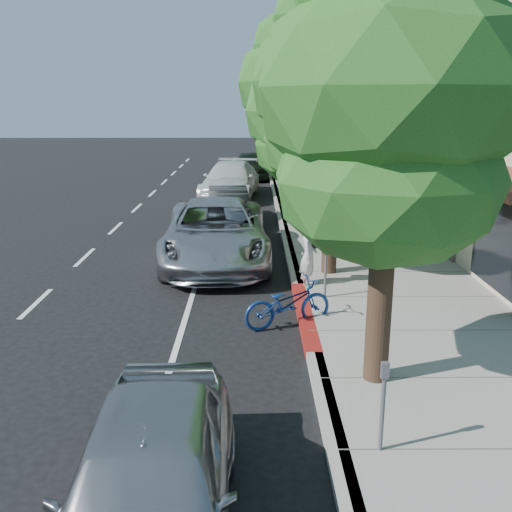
{
  "coord_description": "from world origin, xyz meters",
  "views": [
    {
      "loc": [
        -1.12,
        -10.56,
        4.63
      ],
      "look_at": [
        -1.06,
        1.26,
        1.35
      ],
      "focal_mm": 40.0,
      "sensor_mm": 36.0,
      "label": 1
    }
  ],
  "objects_px": {
    "dark_suv_far": "(251,165)",
    "bicycle": "(288,303)",
    "street_tree_4": "(289,107)",
    "white_pickup": "(230,181)",
    "street_tree_1": "(335,87)",
    "street_tree_3": "(298,85)",
    "pedestrian": "(407,209)",
    "dark_sedan": "(228,206)",
    "silver_suv": "(216,232)",
    "street_tree_5": "(284,95)",
    "street_tree_0": "(392,96)",
    "cyclist": "(308,256)",
    "street_tree_2": "(310,113)",
    "near_car_a": "(150,485)"
  },
  "relations": [
    {
      "from": "dark_suv_far",
      "to": "bicycle",
      "type": "bearing_deg",
      "value": -90.25
    },
    {
      "from": "street_tree_4",
      "to": "white_pickup",
      "type": "xyz_separation_m",
      "value": [
        -3.1,
        -5.45,
        -3.33
      ]
    },
    {
      "from": "street_tree_1",
      "to": "street_tree_4",
      "type": "relative_size",
      "value": 1.14
    },
    {
      "from": "street_tree_3",
      "to": "pedestrian",
      "type": "bearing_deg",
      "value": -68.58
    },
    {
      "from": "street_tree_1",
      "to": "dark_sedan",
      "type": "bearing_deg",
      "value": 113.4
    },
    {
      "from": "street_tree_3",
      "to": "silver_suv",
      "type": "bearing_deg",
      "value": -106.45
    },
    {
      "from": "street_tree_5",
      "to": "street_tree_0",
      "type": "bearing_deg",
      "value": -90.0
    },
    {
      "from": "street_tree_4",
      "to": "dark_suv_far",
      "type": "bearing_deg",
      "value": 144.02
    },
    {
      "from": "street_tree_0",
      "to": "cyclist",
      "type": "height_order",
      "value": "street_tree_0"
    },
    {
      "from": "bicycle",
      "to": "pedestrian",
      "type": "distance_m",
      "value": 8.71
    },
    {
      "from": "street_tree_1",
      "to": "pedestrian",
      "type": "height_order",
      "value": "street_tree_1"
    },
    {
      "from": "street_tree_5",
      "to": "dark_sedan",
      "type": "distance_m",
      "value": 17.91
    },
    {
      "from": "street_tree_2",
      "to": "pedestrian",
      "type": "distance_m",
      "value": 4.75
    },
    {
      "from": "street_tree_3",
      "to": "cyclist",
      "type": "xyz_separation_m",
      "value": [
        -0.65,
        -13.0,
        -4.31
      ]
    },
    {
      "from": "street_tree_4",
      "to": "dark_suv_far",
      "type": "xyz_separation_m",
      "value": [
        -2.12,
        1.54,
        -3.38
      ]
    },
    {
      "from": "street_tree_1",
      "to": "street_tree_5",
      "type": "xyz_separation_m",
      "value": [
        -0.0,
        24.0,
        -0.06
      ]
    },
    {
      "from": "street_tree_4",
      "to": "cyclist",
      "type": "distance_m",
      "value": 19.3
    },
    {
      "from": "cyclist",
      "to": "dark_suv_far",
      "type": "height_order",
      "value": "cyclist"
    },
    {
      "from": "bicycle",
      "to": "street_tree_0",
      "type": "bearing_deg",
      "value": -175.96
    },
    {
      "from": "white_pickup",
      "to": "street_tree_1",
      "type": "bearing_deg",
      "value": -69.68
    },
    {
      "from": "street_tree_1",
      "to": "street_tree_2",
      "type": "height_order",
      "value": "street_tree_1"
    },
    {
      "from": "street_tree_2",
      "to": "dark_suv_far",
      "type": "bearing_deg",
      "value": 98.89
    },
    {
      "from": "street_tree_4",
      "to": "pedestrian",
      "type": "distance_m",
      "value": 14.58
    },
    {
      "from": "street_tree_5",
      "to": "dark_sedan",
      "type": "height_order",
      "value": "street_tree_5"
    },
    {
      "from": "dark_suv_far",
      "to": "street_tree_3",
      "type": "bearing_deg",
      "value": -76.6
    },
    {
      "from": "dark_suv_far",
      "to": "street_tree_2",
      "type": "bearing_deg",
      "value": -83.41
    },
    {
      "from": "street_tree_0",
      "to": "bicycle",
      "type": "bearing_deg",
      "value": 116.57
    },
    {
      "from": "cyclist",
      "to": "dark_suv_far",
      "type": "xyz_separation_m",
      "value": [
        -1.47,
        20.54,
        -0.07
      ]
    },
    {
      "from": "street_tree_5",
      "to": "bicycle",
      "type": "xyz_separation_m",
      "value": [
        -1.3,
        -27.4,
        -4.32
      ]
    },
    {
      "from": "street_tree_2",
      "to": "street_tree_4",
      "type": "height_order",
      "value": "street_tree_2"
    },
    {
      "from": "cyclist",
      "to": "near_car_a",
      "type": "relative_size",
      "value": 0.39
    },
    {
      "from": "street_tree_0",
      "to": "street_tree_1",
      "type": "xyz_separation_m",
      "value": [
        -0.0,
        6.0,
        0.23
      ]
    },
    {
      "from": "street_tree_5",
      "to": "cyclist",
      "type": "bearing_deg",
      "value": -91.49
    },
    {
      "from": "bicycle",
      "to": "dark_suv_far",
      "type": "relative_size",
      "value": 0.41
    },
    {
      "from": "street_tree_2",
      "to": "near_car_a",
      "type": "distance_m",
      "value": 16.16
    },
    {
      "from": "street_tree_0",
      "to": "street_tree_4",
      "type": "bearing_deg",
      "value": 90.0
    },
    {
      "from": "white_pickup",
      "to": "silver_suv",
      "type": "bearing_deg",
      "value": -83.56
    },
    {
      "from": "street_tree_5",
      "to": "near_car_a",
      "type": "height_order",
      "value": "street_tree_5"
    },
    {
      "from": "street_tree_4",
      "to": "bicycle",
      "type": "height_order",
      "value": "street_tree_4"
    },
    {
      "from": "silver_suv",
      "to": "street_tree_0",
      "type": "bearing_deg",
      "value": -69.98
    },
    {
      "from": "street_tree_0",
      "to": "cyclist",
      "type": "bearing_deg",
      "value": 97.41
    },
    {
      "from": "street_tree_4",
      "to": "silver_suv",
      "type": "relative_size",
      "value": 1.06
    },
    {
      "from": "street_tree_0",
      "to": "dark_sedan",
      "type": "xyz_separation_m",
      "value": [
        -2.95,
        12.82,
        -3.97
      ]
    },
    {
      "from": "silver_suv",
      "to": "dark_suv_far",
      "type": "distance_m",
      "value": 18.06
    },
    {
      "from": "street_tree_3",
      "to": "dark_suv_far",
      "type": "xyz_separation_m",
      "value": [
        -2.12,
        7.54,
        -4.38
      ]
    },
    {
      "from": "dark_sedan",
      "to": "street_tree_3",
      "type": "bearing_deg",
      "value": 54.44
    },
    {
      "from": "street_tree_3",
      "to": "pedestrian",
      "type": "relative_size",
      "value": 4.67
    },
    {
      "from": "street_tree_5",
      "to": "near_car_a",
      "type": "bearing_deg",
      "value": -95.29
    },
    {
      "from": "street_tree_4",
      "to": "street_tree_5",
      "type": "relative_size",
      "value": 0.85
    },
    {
      "from": "street_tree_3",
      "to": "dark_sedan",
      "type": "xyz_separation_m",
      "value": [
        -2.95,
        -5.18,
        -4.5
      ]
    }
  ]
}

